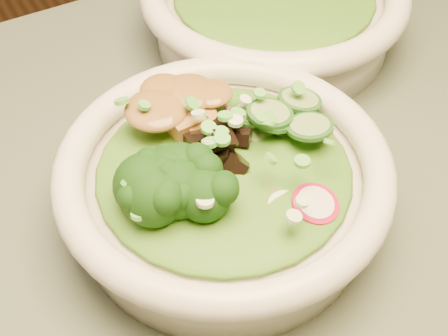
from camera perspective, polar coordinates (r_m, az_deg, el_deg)
dining_table at (r=0.67m, az=16.89°, el=-6.00°), size 1.20×0.80×0.75m
salad_bowl at (r=0.48m, az=-0.00°, el=-1.55°), size 0.26×0.26×0.07m
side_bowl at (r=0.66m, az=4.53°, el=14.31°), size 0.27×0.27×0.07m
lettuce_bed at (r=0.47m, az=-0.00°, el=0.08°), size 0.19×0.19×0.02m
broccoli_florets at (r=0.43m, az=-5.58°, el=-2.71°), size 0.09×0.08×0.04m
radish_slices at (r=0.44m, az=5.97°, el=-3.83°), size 0.11×0.06×0.02m
cucumber_slices at (r=0.49m, az=5.38°, el=4.53°), size 0.08×0.08×0.03m
mushroom_heap at (r=0.46m, az=-0.98°, el=1.94°), size 0.08×0.08×0.04m
tofu_cubes at (r=0.49m, az=-4.69°, el=4.78°), size 0.10×0.08×0.03m
peanut_sauce at (r=0.48m, az=-4.78°, el=5.86°), size 0.07×0.05×0.02m
scallion_garnish at (r=0.45m, az=-0.00°, el=2.03°), size 0.18×0.18×0.02m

